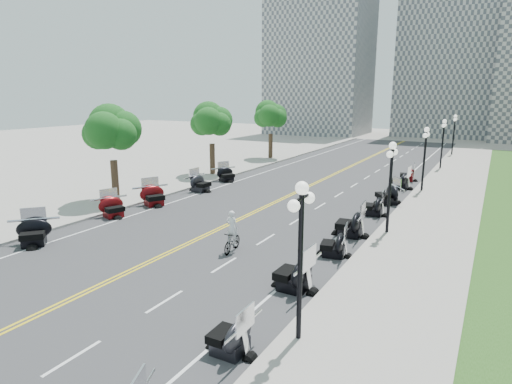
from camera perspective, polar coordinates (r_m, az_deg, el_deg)
The scene contains 50 objects.
ground at distance 24.40m, azimuth -5.36°, elevation -5.13°, with size 160.00×160.00×0.00m, color gray.
road at distance 32.81m, azimuth 4.58°, elevation -0.42°, with size 16.00×90.00×0.01m, color #333335.
centerline_yellow_a at distance 32.85m, azimuth 4.39°, elevation -0.38°, with size 0.12×90.00×0.00m, color yellow.
centerline_yellow_b at distance 32.76m, azimuth 4.77°, elevation -0.43°, with size 0.12×90.00×0.00m, color yellow.
edge_line_north at distance 30.77m, azimuth 15.46°, elevation -1.73°, with size 0.12×90.00×0.00m, color white.
edge_line_south at distance 35.88m, azimuth -4.74°, elevation 0.74°, with size 0.12×90.00×0.00m, color white.
lane_dash_3 at distance 14.40m, azimuth -23.23°, elevation -19.64°, with size 0.12×2.00×0.00m, color white.
lane_dash_4 at distance 16.73m, azimuth -12.08°, elevation -14.07°, with size 0.12×2.00×0.00m, color white.
lane_dash_5 at distance 19.60m, azimuth -4.27°, elevation -9.67°, with size 0.12×2.00×0.00m, color white.
lane_dash_6 at distance 22.82m, azimuth 1.31°, elevation -6.33°, with size 0.12×2.00×0.00m, color white.
lane_dash_7 at distance 26.25m, azimuth 5.42°, elevation -3.80°, with size 0.12×2.00×0.00m, color white.
lane_dash_8 at distance 29.82m, azimuth 8.55°, elevation -1.86°, with size 0.12×2.00×0.00m, color white.
lane_dash_9 at distance 33.49m, azimuth 11.00°, elevation -0.33°, with size 0.12×2.00×0.00m, color white.
lane_dash_10 at distance 37.23m, azimuth 12.96°, elevation 0.90°, with size 0.12×2.00×0.00m, color white.
lane_dash_11 at distance 41.02m, azimuth 14.56°, elevation 1.90°, with size 0.12×2.00×0.00m, color white.
lane_dash_12 at distance 44.84m, azimuth 15.89°, elevation 2.73°, with size 0.12×2.00×0.00m, color white.
lane_dash_13 at distance 48.69m, azimuth 17.01°, elevation 3.43°, with size 0.12×2.00×0.00m, color white.
lane_dash_14 at distance 52.57m, azimuth 17.97°, elevation 4.02°, with size 0.12×2.00×0.00m, color white.
lane_dash_15 at distance 56.46m, azimuth 18.79°, elevation 4.53°, with size 0.12×2.00×0.00m, color white.
lane_dash_16 at distance 60.37m, azimuth 19.51°, elevation 4.97°, with size 0.12×2.00×0.00m, color white.
lane_dash_17 at distance 64.28m, azimuth 20.15°, elevation 5.36°, with size 0.12×2.00×0.00m, color white.
lane_dash_18 at distance 68.21m, azimuth 20.71°, elevation 5.71°, with size 0.12×2.00×0.00m, color white.
lane_dash_19 at distance 72.15m, azimuth 21.21°, elevation 6.02°, with size 0.12×2.00×0.00m, color white.
sidewalk_north at distance 30.11m, azimuth 23.05°, elevation -2.50°, with size 5.00×90.00×0.15m, color #9E9991.
sidewalk_south at distance 38.27m, azimuth -9.84°, elevation 1.46°, with size 5.00×90.00×0.15m, color #9E9991.
distant_block_a at distance 87.05m, azimuth 8.51°, elevation 16.32°, with size 18.00×14.00×26.00m, color gray.
distant_block_b at distance 87.86m, azimuth 24.19°, elevation 16.66°, with size 16.00×12.00×30.00m, color gray.
street_lamp_1 at distance 12.96m, azimuth 5.90°, elevation -9.46°, with size 0.50×1.20×4.90m, color black, non-canonical shape.
street_lamp_2 at distance 24.02m, azimuth 17.41°, elevation 0.47°, with size 0.50×1.20×4.90m, color black, non-canonical shape.
street_lamp_3 at distance 35.69m, azimuth 21.51°, elevation 4.05°, with size 0.50×1.20×4.90m, color black, non-canonical shape.
street_lamp_4 at distance 47.53m, azimuth 23.60°, elevation 5.85°, with size 0.50×1.20×4.90m, color black, non-canonical shape.
street_lamp_5 at distance 59.43m, azimuth 24.85°, elevation 6.93°, with size 0.50×1.20×4.90m, color black, non-canonical shape.
tree_2 at distance 31.51m, azimuth -18.68°, elevation 7.16°, with size 4.80×4.80×9.20m, color #235619, non-canonical shape.
tree_3 at distance 40.52m, azimuth -5.94°, elevation 8.87°, with size 4.80×4.80×9.20m, color #235619, non-canonical shape.
tree_4 at distance 50.78m, azimuth 1.98°, elevation 9.72°, with size 4.80×4.80×9.20m, color #235619, non-canonical shape.
motorcycle_n_3 at distance 13.29m, azimuth -3.49°, elevation -18.29°, with size 1.81×1.81×1.27m, color black, non-canonical shape.
motorcycle_n_4 at distance 17.07m, azimuth 5.11°, elevation -10.51°, with size 2.15×2.15×1.51m, color black, non-canonical shape.
motorcycle_n_5 at distance 20.71m, azimuth 10.35°, elevation -6.70°, with size 1.86×1.86×1.30m, color black, non-canonical shape.
motorcycle_n_6 at distance 23.69m, azimuth 12.45°, elevation -3.95°, with size 2.24×2.24×1.57m, color black, non-canonical shape.
motorcycle_n_7 at distance 28.10m, azimuth 15.40°, elevation -1.67°, with size 1.96×1.96×1.37m, color black, non-canonical shape.
motorcycle_n_8 at distance 31.27m, azimuth 17.14°, elevation -0.18°, with size 2.19×2.19×1.53m, color black, non-canonical shape.
motorcycle_n_9 at distance 36.72m, azimuth 18.69°, elevation 1.59°, with size 2.21×2.21×1.55m, color black, non-canonical shape.
motorcycle_n_10 at distance 40.27m, azimuth 19.53°, elevation 2.31°, with size 1.88×1.88×1.32m, color #590A0C, non-canonical shape.
motorcycle_s_4 at distance 24.56m, azimuth -27.60°, elevation -4.65°, with size 2.12×2.12×1.48m, color black, non-canonical shape.
motorcycle_s_5 at distance 28.19m, azimuth -18.56°, elevation -1.80°, with size 2.01×2.01×1.41m, color #590A0C, non-canonical shape.
motorcycle_s_6 at distance 30.34m, azimuth -13.50°, elevation -0.35°, with size 2.19×2.19×1.53m, color #590A0C, non-canonical shape.
motorcycle_s_7 at distance 34.08m, azimuth -7.42°, elevation 1.28°, with size 2.12×2.12×1.48m, color black, non-canonical shape.
motorcycle_s_8 at distance 37.87m, azimuth -3.97°, elevation 2.46°, with size 2.00×2.00×1.40m, color black, non-canonical shape.
bicycle at distance 20.97m, azimuth -3.20°, elevation -6.61°, with size 0.50×1.76×1.06m, color #A51414.
cyclist_rider at distance 20.55m, azimuth -3.24°, elevation -2.93°, with size 0.63×0.42×1.74m, color white.
Camera 1 is at (13.29, -19.04, 7.50)m, focal length 30.00 mm.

